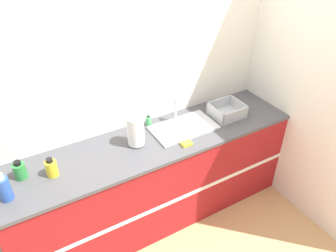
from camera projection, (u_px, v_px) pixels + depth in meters
ground_plane at (171, 235)px, 3.06m from camera, size 12.00×12.00×0.00m
wall_back at (134, 84)px, 2.77m from camera, size 4.97×0.06×2.60m
wall_right at (276, 65)px, 3.07m from camera, size 0.06×2.60×2.60m
counter_cabinet at (155, 180)px, 3.01m from camera, size 2.59×0.62×0.91m
sink at (183, 127)px, 2.89m from camera, size 0.57×0.33×0.24m
paper_towel_roll at (136, 131)px, 2.63m from camera, size 0.14×0.14×0.26m
dish_rack at (227, 111)px, 3.05m from camera, size 0.29×0.26×0.12m
bottle_blue at (4, 188)px, 2.16m from camera, size 0.09×0.09×0.22m
bottle_yellow at (51, 168)px, 2.37m from camera, size 0.08×0.08×0.15m
bottle_green at (20, 170)px, 2.35m from camera, size 0.09×0.09×0.15m
soap_dispenser at (149, 121)px, 2.91m from camera, size 0.05×0.05×0.10m
sponge at (187, 144)px, 2.69m from camera, size 0.09×0.06×0.02m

